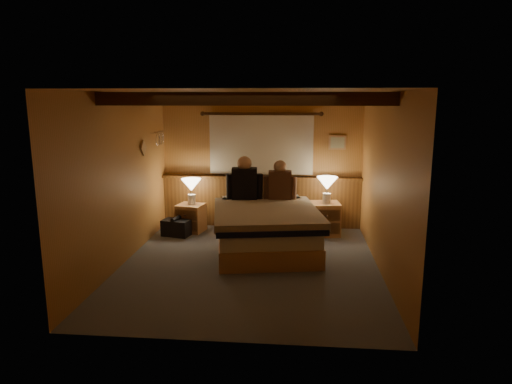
# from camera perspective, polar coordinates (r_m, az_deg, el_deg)

# --- Properties ---
(floor) EXTENTS (4.20, 4.20, 0.00)m
(floor) POSITION_cam_1_polar(r_m,az_deg,el_deg) (6.55, -0.82, -9.09)
(floor) COLOR #565D66
(floor) RESTS_ON ground
(ceiling) EXTENTS (4.20, 4.20, 0.00)m
(ceiling) POSITION_cam_1_polar(r_m,az_deg,el_deg) (6.13, -0.89, 12.42)
(ceiling) COLOR #DC9352
(ceiling) RESTS_ON wall_back
(wall_back) EXTENTS (3.60, 0.00, 3.60)m
(wall_back) POSITION_cam_1_polar(r_m,az_deg,el_deg) (8.29, 0.69, 3.89)
(wall_back) COLOR #B97B42
(wall_back) RESTS_ON floor
(wall_left) EXTENTS (0.00, 4.20, 4.20)m
(wall_left) POSITION_cam_1_polar(r_m,az_deg,el_deg) (6.66, -16.45, 1.50)
(wall_left) COLOR #B97B42
(wall_left) RESTS_ON floor
(wall_right) EXTENTS (0.00, 4.20, 4.20)m
(wall_right) POSITION_cam_1_polar(r_m,az_deg,el_deg) (6.30, 15.66, 0.99)
(wall_right) COLOR #B97B42
(wall_right) RESTS_ON floor
(wall_front) EXTENTS (3.60, 0.00, 3.60)m
(wall_front) POSITION_cam_1_polar(r_m,az_deg,el_deg) (4.19, -3.90, -3.81)
(wall_front) COLOR #B97B42
(wall_front) RESTS_ON floor
(wainscot) EXTENTS (3.60, 0.23, 0.94)m
(wainscot) POSITION_cam_1_polar(r_m,az_deg,el_deg) (8.35, 0.64, -1.04)
(wainscot) COLOR brown
(wainscot) RESTS_ON wall_back
(curtain_window) EXTENTS (2.18, 0.09, 1.11)m
(curtain_window) POSITION_cam_1_polar(r_m,az_deg,el_deg) (8.18, 0.65, 6.05)
(curtain_window) COLOR #442811
(curtain_window) RESTS_ON wall_back
(ceiling_beams) EXTENTS (3.60, 1.65, 0.16)m
(ceiling_beams) POSITION_cam_1_polar(r_m,az_deg,el_deg) (6.27, -0.74, 11.58)
(ceiling_beams) COLOR #442811
(ceiling_beams) RESTS_ON ceiling
(coat_rail) EXTENTS (0.05, 0.55, 0.24)m
(coat_rail) POSITION_cam_1_polar(r_m,az_deg,el_deg) (8.05, -11.99, 6.75)
(coat_rail) COLOR silver
(coat_rail) RESTS_ON wall_left
(framed_print) EXTENTS (0.30, 0.04, 0.25)m
(framed_print) POSITION_cam_1_polar(r_m,az_deg,el_deg) (8.23, 10.14, 6.10)
(framed_print) COLOR tan
(framed_print) RESTS_ON wall_back
(bed) EXTENTS (1.83, 2.21, 0.68)m
(bed) POSITION_cam_1_polar(r_m,az_deg,el_deg) (7.05, 1.20, -4.55)
(bed) COLOR #B17F4B
(bed) RESTS_ON floor
(nightstand_left) EXTENTS (0.52, 0.48, 0.49)m
(nightstand_left) POSITION_cam_1_polar(r_m,az_deg,el_deg) (8.15, -8.14, -3.22)
(nightstand_left) COLOR #B17F4B
(nightstand_left) RESTS_ON floor
(nightstand_right) EXTENTS (0.56, 0.51, 0.56)m
(nightstand_right) POSITION_cam_1_polar(r_m,az_deg,el_deg) (7.97, 8.53, -3.31)
(nightstand_right) COLOR #B17F4B
(nightstand_right) RESTS_ON floor
(lamp_left) EXTENTS (0.35, 0.35, 0.45)m
(lamp_left) POSITION_cam_1_polar(r_m,az_deg,el_deg) (8.05, -8.09, 0.70)
(lamp_left) COLOR white
(lamp_left) RESTS_ON nightstand_left
(lamp_right) EXTENTS (0.35, 0.35, 0.46)m
(lamp_right) POSITION_cam_1_polar(r_m,az_deg,el_deg) (7.80, 8.88, 0.89)
(lamp_right) COLOR white
(lamp_right) RESTS_ON nightstand_right
(person_left) EXTENTS (0.61, 0.27, 0.74)m
(person_left) POSITION_cam_1_polar(r_m,az_deg,el_deg) (7.54, -1.45, 1.34)
(person_left) COLOR black
(person_left) RESTS_ON bed
(person_right) EXTENTS (0.55, 0.23, 0.67)m
(person_right) POSITION_cam_1_polar(r_m,az_deg,el_deg) (7.56, 3.01, 1.12)
(person_right) COLOR #4B2D1E
(person_right) RESTS_ON bed
(duffel_bag) EXTENTS (0.51, 0.37, 0.33)m
(duffel_bag) POSITION_cam_1_polar(r_m,az_deg,el_deg) (7.96, -9.93, -4.37)
(duffel_bag) COLOR black
(duffel_bag) RESTS_ON floor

